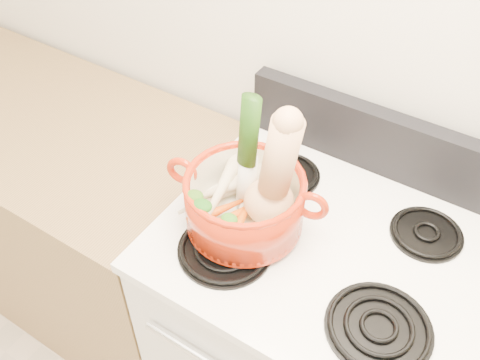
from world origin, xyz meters
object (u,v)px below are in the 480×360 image
Objects in this scene: stove_body at (310,343)px; squash at (271,171)px; leek at (247,154)px; dutch_oven at (245,202)px.

squash is (-0.14, -0.05, 0.69)m from stove_body.
leek reaches higher than squash.
stove_body is 2.92× the size of leek.
stove_body is 0.70m from squash.
leek is at bearing 104.40° from dutch_oven.
dutch_oven is at bearing -57.15° from leek.
squash is at bearing -160.40° from stove_body.
dutch_oven is 0.88× the size of leek.
dutch_oven is at bearing -159.18° from stove_body.
squash is at bearing -0.94° from leek.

